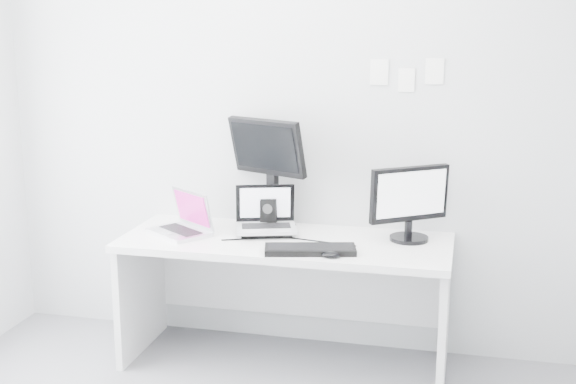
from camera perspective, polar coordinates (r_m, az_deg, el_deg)
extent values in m
plane|color=#B4B7B9|center=(4.42, 0.87, 5.48)|extent=(3.60, 0.00, 3.60)
cube|color=white|center=(4.32, -0.20, -8.17)|extent=(1.80, 0.70, 0.73)
cube|color=silver|center=(4.31, -8.17, -1.49)|extent=(0.42, 0.40, 0.25)
cube|color=black|center=(4.40, -1.37, -1.58)|extent=(0.10, 0.10, 0.18)
cube|color=silver|center=(4.26, -1.64, -1.40)|extent=(0.39, 0.35, 0.28)
cube|color=black|center=(4.38, -1.39, 1.51)|extent=(0.51, 0.35, 0.65)
cube|color=black|center=(4.19, 9.06, -0.78)|extent=(0.50, 0.44, 0.42)
cube|color=black|center=(3.97, 1.66, -4.29)|extent=(0.49, 0.27, 0.03)
ellipsoid|color=black|center=(3.89, 3.19, -4.67)|extent=(0.10, 0.06, 0.03)
cube|color=white|center=(4.31, 6.78, 8.82)|extent=(0.10, 0.00, 0.14)
cube|color=white|center=(4.30, 8.77, 8.22)|extent=(0.09, 0.00, 0.13)
cube|color=white|center=(4.28, 10.82, 8.80)|extent=(0.10, 0.00, 0.14)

